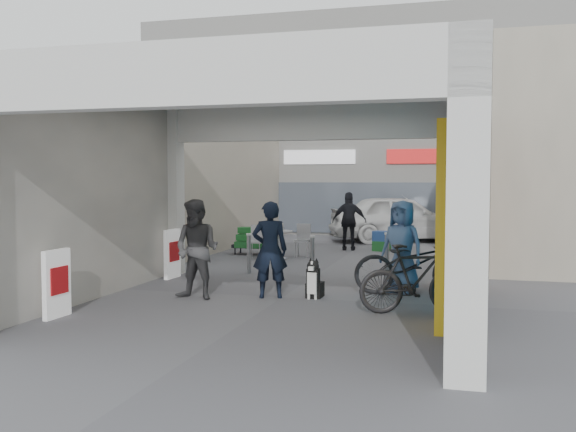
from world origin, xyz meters
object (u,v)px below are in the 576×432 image
(cafe_set, at_px, (278,246))
(bicycle_rear, at_px, (416,279))
(man_elderly, at_px, (402,246))
(produce_stand, at_px, (254,244))
(man_crates, at_px, (349,221))
(bicycle_front, at_px, (413,263))
(border_collie, at_px, (314,282))
(white_van, at_px, (400,218))
(man_with_dog, at_px, (270,250))
(man_back_turned, at_px, (197,249))

(cafe_set, relative_size, bicycle_rear, 0.81)
(cafe_set, relative_size, man_elderly, 0.86)
(produce_stand, relative_size, man_crates, 0.66)
(produce_stand, xyz_separation_m, bicycle_rear, (4.73, -6.52, 0.24))
(man_elderly, height_order, bicycle_front, man_elderly)
(man_crates, xyz_separation_m, bicycle_rear, (2.43, -8.19, -0.30))
(cafe_set, height_order, border_collie, cafe_set)
(cafe_set, distance_m, man_elderly, 5.61)
(produce_stand, xyz_separation_m, white_van, (3.44, 4.61, 0.48))
(man_elderly, distance_m, white_van, 9.40)
(produce_stand, height_order, man_elderly, man_elderly)
(man_elderly, bearing_deg, produce_stand, 155.45)
(man_with_dog, height_order, man_elderly, man_with_dog)
(border_collie, relative_size, white_van, 0.16)
(man_with_dog, distance_m, bicycle_rear, 2.59)
(cafe_set, height_order, bicycle_front, bicycle_front)
(border_collie, relative_size, man_elderly, 0.42)
(man_crates, height_order, white_van, man_crates)
(white_van, bearing_deg, border_collie, 156.53)
(produce_stand, xyz_separation_m, bicycle_front, (4.57, -4.90, 0.26))
(bicycle_rear, bearing_deg, border_collie, 45.93)
(produce_stand, height_order, bicycle_front, bicycle_front)
(man_back_turned, distance_m, man_elderly, 3.63)
(cafe_set, relative_size, border_collie, 2.03)
(border_collie, height_order, bicycle_front, bicycle_front)
(bicycle_rear, xyz_separation_m, white_van, (-1.29, 11.12, 0.24))
(man_elderly, height_order, white_van, man_elderly)
(man_with_dog, xyz_separation_m, white_van, (1.20, 10.50, -0.06))
(produce_stand, height_order, man_with_dog, man_with_dog)
(cafe_set, bearing_deg, man_elderly, -50.59)
(border_collie, distance_m, bicycle_rear, 1.94)
(man_back_turned, bearing_deg, man_crates, 89.15)
(produce_stand, height_order, border_collie, produce_stand)
(bicycle_rear, bearing_deg, man_with_dog, 55.82)
(cafe_set, distance_m, border_collie, 5.73)
(cafe_set, relative_size, man_with_dog, 0.86)
(white_van, bearing_deg, man_elderly, 164.73)
(bicycle_front, bearing_deg, man_elderly, 39.36)
(border_collie, distance_m, man_back_turned, 2.06)
(border_collie, bearing_deg, man_crates, 96.98)
(man_elderly, relative_size, bicycle_front, 0.79)
(produce_stand, bearing_deg, man_elderly, -27.66)
(man_crates, xyz_separation_m, white_van, (1.14, 2.94, -0.07))
(produce_stand, bearing_deg, man_back_turned, -60.47)
(man_elderly, bearing_deg, white_van, 118.51)
(cafe_set, distance_m, produce_stand, 0.92)
(produce_stand, distance_m, man_with_dog, 6.33)
(man_with_dog, distance_m, man_crates, 7.56)
(man_crates, bearing_deg, man_elderly, 100.90)
(cafe_set, relative_size, white_van, 0.32)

